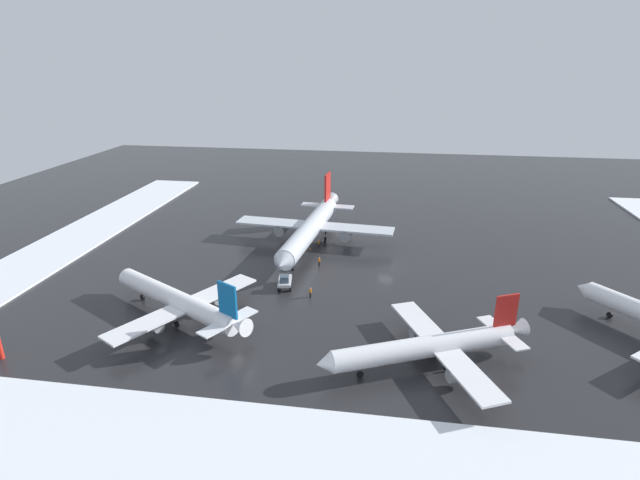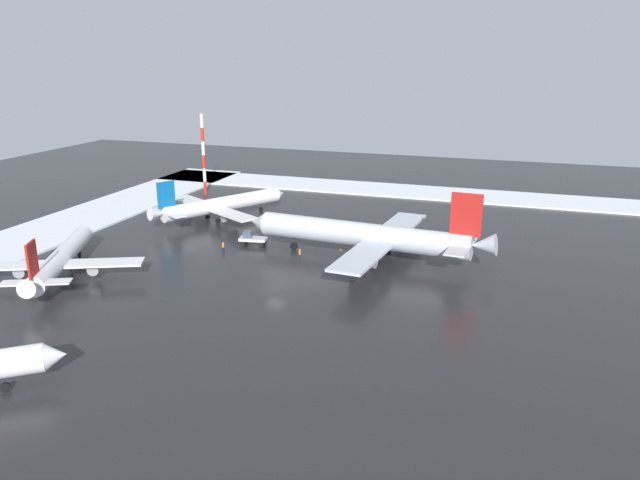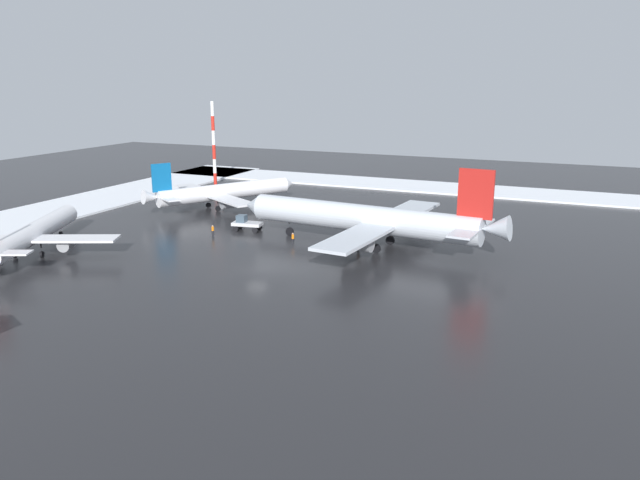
{
  "view_description": "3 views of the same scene",
  "coord_description": "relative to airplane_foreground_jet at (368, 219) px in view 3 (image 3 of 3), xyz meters",
  "views": [
    {
      "loc": [
        0.82,
        -87.04,
        37.42
      ],
      "look_at": [
        -13.35,
        5.01,
        2.92
      ],
      "focal_mm": 28.0,
      "sensor_mm": 36.0,
      "label": 1
    },
    {
      "loc": [
        75.16,
        32.1,
        31.7
      ],
      "look_at": [
        -12.16,
        2.45,
        3.68
      ],
      "focal_mm": 35.0,
      "sensor_mm": 36.0,
      "label": 2
    },
    {
      "loc": [
        65.22,
        37.42,
        23.39
      ],
      "look_at": [
        -8.15,
        5.14,
        2.37
      ],
      "focal_mm": 35.0,
      "sensor_mm": 36.0,
      "label": 3
    }
  ],
  "objects": [
    {
      "name": "airplane_parked_starboard",
      "position": [
        -14.49,
        -33.43,
        -0.98
      ],
      "size": [
        27.95,
        23.89,
        9.14
      ],
      "rotation": [
        0.0,
        0.0,
        2.62
      ],
      "color": "white",
      "rests_on": "ground_plane"
    },
    {
      "name": "airplane_distant_tail",
      "position": [
        22.1,
        -40.19,
        -1.15
      ],
      "size": [
        27.45,
        23.31,
        8.64
      ],
      "rotation": [
        0.0,
        0.0,
        3.57
      ],
      "color": "white",
      "rests_on": "ground_plane"
    },
    {
      "name": "snow_bank_left",
      "position": [
        -51.14,
        -9.13,
        -3.82
      ],
      "size": [
        14.0,
        116.0,
        0.36
      ],
      "primitive_type": "cube",
      "color": "white",
      "rests_on": "ground_plane"
    },
    {
      "name": "airplane_foreground_jet",
      "position": [
        0.0,
        0.0,
        0.0
      ],
      "size": [
        33.9,
        40.8,
        12.11
      ],
      "rotation": [
        0.0,
        0.0,
        4.62
      ],
      "color": "silver",
      "rests_on": "ground_plane"
    },
    {
      "name": "pushback_tug",
      "position": [
        -1.06,
        -20.53,
        -2.72
      ],
      "size": [
        2.93,
        4.89,
        2.5
      ],
      "rotation": [
        0.0,
        0.0,
        4.87
      ],
      "color": "silver",
      "rests_on": "ground_plane"
    },
    {
      "name": "traffic_cone_mid_line",
      "position": [
        -3.4,
        -5.47,
        -3.73
      ],
      "size": [
        0.36,
        0.36,
        0.55
      ],
      "primitive_type": "cone",
      "color": "orange",
      "rests_on": "ground_plane"
    },
    {
      "name": "ground_plane",
      "position": [
        15.86,
        -9.13,
        -4.0
      ],
      "size": [
        240.0,
        240.0,
        0.0
      ],
      "primitive_type": "plane",
      "color": "#232326"
    },
    {
      "name": "ground_crew_mid_apron",
      "position": [
        1.68,
        -0.74,
        -3.03
      ],
      "size": [
        0.36,
        0.36,
        1.71
      ],
      "rotation": [
        0.0,
        0.0,
        3.69
      ],
      "color": "black",
      "rests_on": "ground_plane"
    },
    {
      "name": "traffic_cone_near_nose",
      "position": [
        0.16,
        -2.24,
        -3.73
      ],
      "size": [
        0.36,
        0.36,
        0.55
      ],
      "primitive_type": "cone",
      "color": "orange",
      "rests_on": "ground_plane"
    },
    {
      "name": "antenna_mast",
      "position": [
        -33.29,
        -47.07,
        5.19
      ],
      "size": [
        0.7,
        0.7,
        18.37
      ],
      "color": "red",
      "rests_on": "ground_plane"
    },
    {
      "name": "ground_crew_near_tug",
      "position": [
        3.88,
        -23.41,
        -3.03
      ],
      "size": [
        0.36,
        0.36,
        1.71
      ],
      "rotation": [
        0.0,
        0.0,
        1.01
      ],
      "color": "black",
      "rests_on": "ground_plane"
    },
    {
      "name": "ground_crew_beside_wing",
      "position": [
        3.3,
        -10.21,
        -3.03
      ],
      "size": [
        0.36,
        0.36,
        1.71
      ],
      "rotation": [
        0.0,
        0.0,
        5.13
      ],
      "color": "black",
      "rests_on": "ground_plane"
    }
  ]
}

